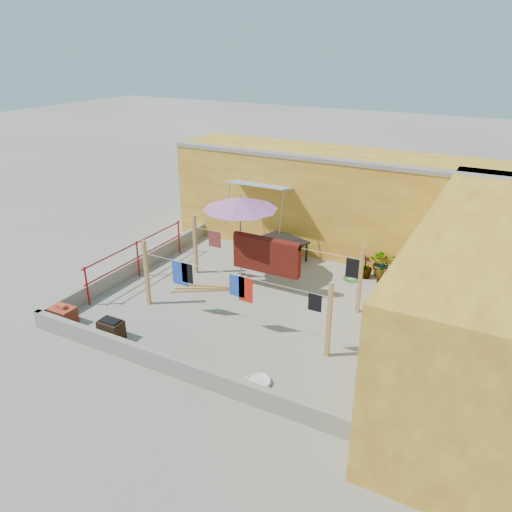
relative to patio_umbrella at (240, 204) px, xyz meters
The scene contains 21 objects.
ground 2.78m from the patio_umbrella, 44.70° to the right, with size 80.00×80.00×0.00m, color #9E998E.
wall_back 3.98m from the patio_umbrella, 65.28° to the left, with size 11.00×3.27×3.21m.
wall_right 6.48m from the patio_umbrella, 10.10° to the right, with size 2.40×9.00×3.20m, color gold.
parapet_front 5.26m from the patio_umbrella, 76.37° to the right, with size 8.30×0.16×0.44m, color gray.
parapet_left 3.76m from the patio_umbrella, 158.96° to the right, with size 0.16×7.30×0.44m, color gray.
red_railing 3.39m from the patio_umbrella, 153.84° to the right, with size 0.05×4.20×1.10m.
clothesline_rig 1.71m from the patio_umbrella, 28.36° to the right, with size 5.09×2.35×1.80m.
patio_umbrella is the anchor object (origin of this frame).
outdoor_table 2.60m from the patio_umbrella, 74.25° to the left, with size 1.60×1.18×0.67m.
brick_stack 5.43m from the patio_umbrella, 120.57° to the right, with size 0.61×0.45×0.53m.
lumber_pile 2.53m from the patio_umbrella, 111.63° to the right, with size 1.80×1.11×0.12m.
brazier 4.84m from the patio_umbrella, 103.57° to the right, with size 0.57×0.38×0.51m.
white_basin 5.45m from the patio_umbrella, 56.28° to the right, with size 0.54×0.54×0.09m.
water_jug_a 4.75m from the patio_umbrella, ahead, with size 0.24×0.24×0.37m.
water_jug_b 4.64m from the patio_umbrella, ahead, with size 0.21×0.21×0.33m.
green_hose 3.93m from the patio_umbrella, 26.05° to the left, with size 0.47×0.47×0.07m.
plant_back_a 4.55m from the patio_umbrella, 29.84° to the left, with size 0.78×0.68×0.87m, color #22611B.
plant_back_b 4.11m from the patio_umbrella, 28.52° to the left, with size 0.41×0.41×0.72m, color #22611B.
plant_right_a 4.44m from the patio_umbrella, 19.27° to the left, with size 0.41×0.28×0.78m, color #22611B.
plant_right_b 5.26m from the patio_umbrella, ahead, with size 0.41×0.33×0.75m, color #22611B.
plant_right_c 5.93m from the patio_umbrella, 30.22° to the right, with size 0.59×0.51×0.65m, color #22611B.
Camera 1 is at (5.51, -10.31, 6.43)m, focal length 35.00 mm.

